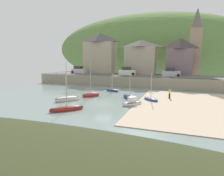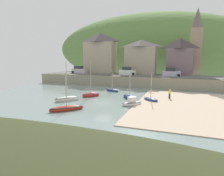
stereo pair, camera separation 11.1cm
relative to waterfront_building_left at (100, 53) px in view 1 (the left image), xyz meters
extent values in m
cube|color=gray|center=(11.04, -25.20, -8.02)|extent=(48.00, 40.00, 0.06)
cube|color=#C5AE93|center=(25.04, -23.20, -7.94)|extent=(18.00, 22.00, 0.10)
ellipsoid|color=#363E22|center=(11.04, -41.20, -7.72)|extent=(44.00, 10.00, 0.55)
cube|color=gray|center=(11.04, -8.20, -6.79)|extent=(48.00, 2.40, 2.40)
cube|color=#606060|center=(11.04, -4.50, -5.64)|extent=(48.00, 9.00, 0.10)
ellipsoid|color=#5B8040|center=(10.00, 30.00, 1.70)|extent=(80.00, 44.00, 27.69)
cube|color=tan|center=(0.00, 0.00, -1.35)|extent=(8.42, 4.76, 8.48)
pyramid|color=#544B4F|center=(0.00, 0.00, 4.14)|extent=(8.72, 5.06, 2.51)
cube|color=tan|center=(11.72, 0.00, -2.10)|extent=(7.92, 4.91, 6.99)
pyramid|color=#534D48|center=(11.72, 0.00, 2.32)|extent=(8.22, 5.21, 1.85)
cube|color=slate|center=(21.40, 0.00, -2.36)|extent=(6.28, 4.12, 6.47)
pyramid|color=#433939|center=(21.40, 0.00, 2.16)|extent=(6.58, 4.42, 2.57)
cube|color=gray|center=(25.13, 4.00, 0.25)|extent=(2.80, 2.80, 11.69)
cone|color=#665B51|center=(25.13, 4.00, 8.59)|extent=(3.00, 3.00, 5.00)
ellipsoid|color=#A1291A|center=(8.26, -30.74, -7.76)|extent=(3.98, 4.02, 0.83)
ellipsoid|color=black|center=(8.26, -30.74, -7.53)|extent=(3.90, 3.94, 0.12)
cylinder|color=#B2A893|center=(8.26, -30.74, -5.19)|extent=(0.09, 0.09, 4.32)
cylinder|color=gray|center=(8.26, -30.74, -6.55)|extent=(1.60, 1.63, 0.07)
ellipsoid|color=navy|center=(14.28, -21.11, -7.74)|extent=(3.58, 3.68, 0.92)
ellipsoid|color=black|center=(14.28, -21.11, -7.49)|extent=(3.51, 3.61, 0.12)
cylinder|color=#B2A893|center=(14.28, -21.11, -5.23)|extent=(0.09, 0.09, 4.11)
cylinder|color=gray|center=(14.28, -21.11, -6.55)|extent=(1.78, 1.86, 0.07)
ellipsoid|color=white|center=(5.27, -25.86, -7.73)|extent=(3.48, 3.79, 0.94)
ellipsoid|color=black|center=(5.27, -25.86, -7.48)|extent=(3.41, 3.72, 0.12)
cylinder|color=#B2A893|center=(5.27, -25.86, -4.52)|extent=(0.09, 0.09, 5.50)
cylinder|color=gray|center=(5.27, -25.86, -6.76)|extent=(1.47, 1.68, 0.07)
ellipsoid|color=white|center=(15.66, -25.15, -7.78)|extent=(3.07, 2.94, 0.77)
ellipsoid|color=black|center=(15.66, -25.15, -7.57)|extent=(3.01, 2.88, 0.12)
cube|color=silver|center=(15.66, -25.15, -7.07)|extent=(1.33, 1.31, 0.67)
ellipsoid|color=navy|center=(17.80, -21.42, -7.79)|extent=(2.96, 2.67, 0.75)
ellipsoid|color=black|center=(17.80, -21.42, -7.58)|extent=(2.90, 2.61, 0.12)
cylinder|color=#B2A893|center=(17.80, -21.42, -5.42)|extent=(0.09, 0.09, 3.99)
cylinder|color=gray|center=(17.80, -21.42, -6.68)|extent=(1.14, 0.92, 0.07)
ellipsoid|color=navy|center=(9.08, -15.26, -7.81)|extent=(3.14, 1.90, 0.65)
ellipsoid|color=black|center=(9.08, -15.26, -7.63)|extent=(3.08, 1.86, 0.12)
cylinder|color=#B2A893|center=(9.08, -15.26, -5.54)|extent=(0.09, 0.09, 3.90)
cylinder|color=gray|center=(9.08, -15.26, -6.74)|extent=(1.56, 0.59, 0.07)
ellipsoid|color=#A62624|center=(7.34, -21.56, -7.73)|extent=(2.87, 2.93, 0.97)
ellipsoid|color=black|center=(7.34, -21.56, -7.46)|extent=(2.81, 2.87, 0.12)
cylinder|color=#B2A893|center=(7.34, -21.56, -4.52)|extent=(0.09, 0.09, 5.46)
cylinder|color=gray|center=(7.34, -21.56, -6.62)|extent=(1.45, 1.50, 0.07)
cube|color=#BEB3B7|center=(-4.30, -4.50, -4.99)|extent=(4.17, 1.88, 1.20)
cube|color=#282D33|center=(-4.55, -4.50, -4.04)|extent=(2.16, 1.59, 0.80)
cylinder|color=black|center=(-2.65, -3.70, -5.27)|extent=(0.64, 0.22, 0.64)
cylinder|color=black|center=(-2.65, -5.30, -5.27)|extent=(0.64, 0.22, 0.64)
cylinder|color=black|center=(-5.95, -3.70, -5.27)|extent=(0.64, 0.22, 0.64)
cylinder|color=black|center=(-5.95, -5.30, -5.27)|extent=(0.64, 0.22, 0.64)
cube|color=silver|center=(9.30, -4.50, -4.99)|extent=(4.19, 1.93, 1.20)
cube|color=#282D33|center=(9.05, -4.50, -4.04)|extent=(2.18, 1.62, 0.80)
cylinder|color=black|center=(10.95, -3.70, -5.27)|extent=(0.64, 0.22, 0.64)
cylinder|color=black|center=(10.95, -5.30, -5.27)|extent=(0.64, 0.22, 0.64)
cylinder|color=black|center=(7.65, -3.70, -5.27)|extent=(0.64, 0.22, 0.64)
cylinder|color=black|center=(7.65, -5.30, -5.27)|extent=(0.64, 0.22, 0.64)
cube|color=#B1B1C3|center=(19.84, -4.50, -4.99)|extent=(4.25, 2.10, 1.20)
cube|color=#282D33|center=(19.59, -4.50, -4.04)|extent=(2.24, 1.70, 0.80)
cylinder|color=black|center=(21.49, -3.70, -5.27)|extent=(0.64, 0.22, 0.64)
cylinder|color=black|center=(21.49, -5.30, -5.27)|extent=(0.64, 0.22, 0.64)
cylinder|color=black|center=(18.19, -3.70, -5.27)|extent=(0.64, 0.22, 0.64)
cylinder|color=black|center=(18.19, -5.30, -5.27)|extent=(0.64, 0.22, 0.64)
cube|color=#282833|center=(20.50, -18.91, -7.48)|extent=(0.28, 0.20, 0.82)
cylinder|color=gold|center=(20.50, -18.91, -6.78)|extent=(0.34, 0.34, 0.58)
sphere|color=#D1A889|center=(20.50, -18.91, -6.38)|extent=(0.22, 0.22, 0.22)
sphere|color=silver|center=(5.16, -23.79, -7.84)|extent=(0.50, 0.50, 0.50)
camera|label=1|loc=(22.33, -52.56, -0.85)|focal=31.83mm
camera|label=2|loc=(22.43, -52.52, -0.85)|focal=31.83mm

